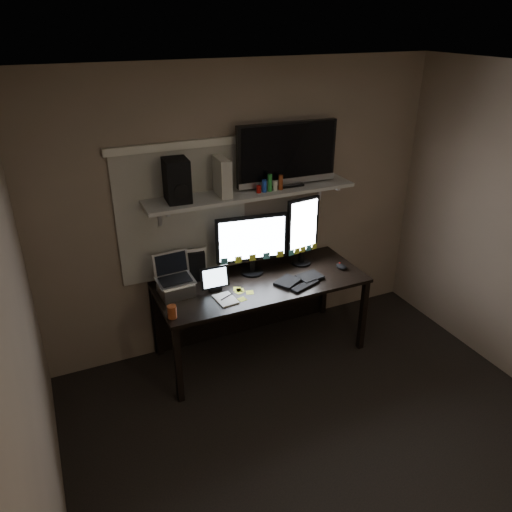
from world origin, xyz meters
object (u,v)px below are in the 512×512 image
monitor_portrait (302,231)px  mouse (342,266)px  laptop (175,277)px  tv (287,155)px  keyboard (299,279)px  game_console (222,177)px  tablet (214,278)px  cup (172,312)px  speaker (177,180)px  desk (255,292)px  monitor_landscape (252,244)px

monitor_portrait → mouse: bearing=-48.1°
laptop → tv: tv is taller
keyboard → mouse: bearing=-14.2°
tv → game_console: (-0.58, -0.01, -0.11)m
tablet → game_console: size_ratio=0.79×
cup → game_console: bearing=37.2°
mouse → speaker: speaker is taller
game_console → laptop: bearing=-160.3°
tablet → cup: 0.52m
desk → game_console: (-0.25, 0.08, 1.08)m
keyboard → monitor_landscape: bearing=116.1°
laptop → tablet: bearing=-12.6°
monitor_portrait → tablet: size_ratio=2.67×
keyboard → speaker: speaker is taller
monitor_landscape → tablet: bearing=-152.3°
desk → speaker: speaker is taller
desk → monitor_landscape: monitor_landscape is taller
speaker → monitor_portrait: bearing=0.5°
laptop → desk: bearing=0.3°
monitor_landscape → speaker: bearing=-176.3°
laptop → speaker: (0.11, 0.14, 0.75)m
monitor_landscape → monitor_portrait: monitor_portrait is taller
monitor_portrait → keyboard: bearing=-129.6°
laptop → game_console: 0.89m
monitor_portrait → tablet: bearing=-178.8°
monitor_landscape → laptop: 0.73m
tv → desk: bearing=-162.9°
keyboard → cup: 1.16m
cup → game_console: size_ratio=0.34×
desk → tablet: size_ratio=7.46×
mouse → speaker: size_ratio=0.34×
monitor_landscape → cup: monitor_landscape is taller
mouse → laptop: (-1.49, 0.15, 0.15)m
keyboard → tv: bearing=64.8°
desk → keyboard: size_ratio=4.17×
mouse → tablet: (-1.17, 0.11, 0.08)m
mouse → tv: bearing=133.5°
game_console → speaker: bearing=-177.1°
tablet → keyboard: bearing=-10.6°
monitor_landscape → game_console: bearing=179.0°
laptop → tv: 1.37m
desk → game_console: game_console is taller
mouse → cup: (-1.61, -0.16, 0.03)m
tv → laptop: bearing=-170.4°
monitor_landscape → monitor_portrait: size_ratio=0.98×
desk → cup: 0.96m
monitor_portrait → monitor_landscape: bearing=171.0°
laptop → speaker: 0.77m
mouse → tv: (-0.43, 0.30, 0.99)m
tablet → laptop: laptop is taller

